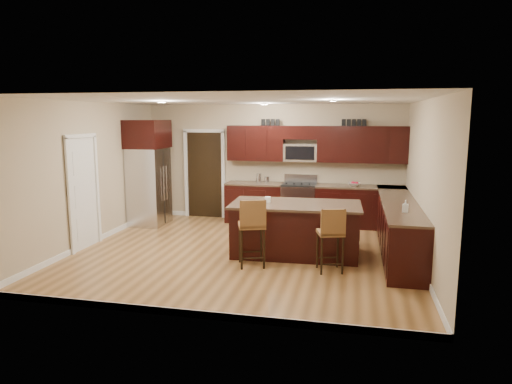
% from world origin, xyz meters
% --- Properties ---
extents(floor, '(6.00, 6.00, 0.00)m').
position_xyz_m(floor, '(0.00, 0.00, 0.00)').
color(floor, '#9D6F3E').
rests_on(floor, ground).
extents(ceiling, '(6.00, 6.00, 0.00)m').
position_xyz_m(ceiling, '(0.00, 0.00, 2.70)').
color(ceiling, silver).
rests_on(ceiling, wall_back).
extents(wall_back, '(6.00, 0.00, 6.00)m').
position_xyz_m(wall_back, '(0.00, 2.75, 1.35)').
color(wall_back, tan).
rests_on(wall_back, floor).
extents(wall_left, '(0.00, 5.50, 5.50)m').
position_xyz_m(wall_left, '(-3.00, 0.00, 1.35)').
color(wall_left, tan).
rests_on(wall_left, floor).
extents(wall_right, '(0.00, 5.50, 5.50)m').
position_xyz_m(wall_right, '(3.00, 0.00, 1.35)').
color(wall_right, tan).
rests_on(wall_right, floor).
extents(base_cabinets, '(4.02, 3.96, 0.92)m').
position_xyz_m(base_cabinets, '(1.90, 1.45, 0.46)').
color(base_cabinets, black).
rests_on(base_cabinets, floor).
extents(upper_cabinets, '(4.00, 0.33, 0.80)m').
position_xyz_m(upper_cabinets, '(1.04, 2.58, 1.84)').
color(upper_cabinets, black).
rests_on(upper_cabinets, wall_back).
extents(range, '(0.76, 0.64, 1.11)m').
position_xyz_m(range, '(0.68, 2.45, 0.47)').
color(range, silver).
rests_on(range, floor).
extents(microwave, '(0.76, 0.31, 0.40)m').
position_xyz_m(microwave, '(0.68, 2.60, 1.62)').
color(microwave, silver).
rests_on(microwave, upper_cabinets).
extents(doorway, '(0.85, 0.03, 2.06)m').
position_xyz_m(doorway, '(-1.65, 2.73, 1.03)').
color(doorway, black).
rests_on(doorway, floor).
extents(pantry_door, '(0.03, 0.80, 2.04)m').
position_xyz_m(pantry_door, '(-2.98, -0.30, 1.02)').
color(pantry_door, white).
rests_on(pantry_door, floor).
extents(letter_decor, '(2.20, 0.03, 0.15)m').
position_xyz_m(letter_decor, '(0.90, 2.58, 2.29)').
color(letter_decor, black).
rests_on(letter_decor, upper_cabinets).
extents(island, '(2.30, 1.27, 0.92)m').
position_xyz_m(island, '(0.90, 0.12, 0.43)').
color(island, black).
rests_on(island, floor).
extents(stool_left, '(0.53, 0.53, 1.13)m').
position_xyz_m(stool_left, '(0.31, -0.72, 0.70)').
color(stool_left, olive).
rests_on(stool_left, floor).
extents(stool_right, '(0.48, 0.48, 1.03)m').
position_xyz_m(stool_right, '(1.57, -0.72, 0.65)').
color(stool_right, olive).
rests_on(stool_right, floor).
extents(refrigerator, '(0.79, 0.93, 2.35)m').
position_xyz_m(refrigerator, '(-2.62, 1.70, 1.21)').
color(refrigerator, silver).
rests_on(refrigerator, floor).
extents(floor_mat, '(1.03, 0.82, 0.01)m').
position_xyz_m(floor_mat, '(-0.15, 1.90, 0.01)').
color(floor_mat, brown).
rests_on(floor_mat, floor).
extents(fruit_bowl, '(0.30, 0.30, 0.07)m').
position_xyz_m(fruit_bowl, '(1.89, 2.45, 0.95)').
color(fruit_bowl, silver).
rests_on(fruit_bowl, base_cabinets).
extents(soap_bottle, '(0.10, 0.10, 0.19)m').
position_xyz_m(soap_bottle, '(2.70, -0.25, 1.02)').
color(soap_bottle, '#B2B2B2').
rests_on(soap_bottle, base_cabinets).
extents(canister_tall, '(0.12, 0.12, 0.22)m').
position_xyz_m(canister_tall, '(-0.25, 2.45, 1.03)').
color(canister_tall, silver).
rests_on(canister_tall, base_cabinets).
extents(canister_short, '(0.11, 0.11, 0.15)m').
position_xyz_m(canister_short, '(-0.07, 2.45, 1.00)').
color(canister_short, silver).
rests_on(canister_short, base_cabinets).
extents(island_jar, '(0.10, 0.10, 0.10)m').
position_xyz_m(island_jar, '(0.40, 0.12, 0.97)').
color(island_jar, white).
rests_on(island_jar, island).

